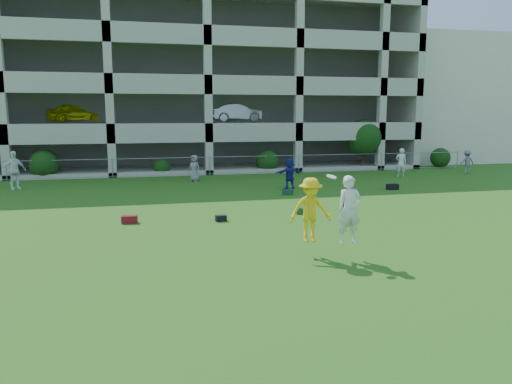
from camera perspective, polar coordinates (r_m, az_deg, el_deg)
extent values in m
plane|color=#235114|center=(13.92, 5.75, -7.49)|extent=(100.00, 100.00, 0.00)
cube|color=beige|center=(48.99, 21.06, 9.68)|extent=(16.00, 14.00, 10.00)
imported|color=white|center=(28.71, -25.95, 2.24)|extent=(1.27, 1.02, 2.01)
imported|color=gray|center=(29.15, -7.06, 2.71)|extent=(0.90, 0.86, 1.55)
imported|color=navy|center=(26.16, 3.85, 2.10)|extent=(1.54, 0.70, 1.60)
imported|color=silver|center=(32.20, 16.24, 3.24)|extent=(0.78, 0.67, 1.80)
imported|color=slate|center=(35.75, 22.97, 3.21)|extent=(1.03, 0.65, 1.53)
cube|color=#510E0D|center=(18.63, -14.27, -3.05)|extent=(0.58, 0.36, 0.28)
cube|color=black|center=(18.44, -4.03, -3.01)|extent=(0.42, 0.28, 0.22)
cube|color=#133616|center=(19.86, 5.22, -2.09)|extent=(0.60, 0.60, 0.26)
cube|color=black|center=(20.82, 10.25, -1.62)|extent=(0.46, 0.46, 0.30)
cube|color=black|center=(26.84, 15.32, 0.58)|extent=(0.60, 0.31, 0.30)
cube|color=#13351C|center=(24.31, 3.65, -0.03)|extent=(0.52, 0.34, 0.25)
imported|color=yellow|center=(13.76, 6.23, -2.05)|extent=(1.18, 0.72, 1.78)
imported|color=silver|center=(13.63, 10.63, -2.01)|extent=(0.67, 0.44, 1.84)
cylinder|color=white|center=(13.46, 8.62, 1.74)|extent=(0.28, 0.27, 0.14)
cube|color=#9E998C|center=(45.62, -7.87, 11.53)|extent=(30.00, 0.50, 12.00)
cube|color=#9E998C|center=(43.14, 13.38, 11.52)|extent=(0.50, 14.00, 12.00)
cube|color=#9E998C|center=(39.65, -7.07, 20.47)|extent=(30.00, 14.00, 0.30)
cube|color=#9E998C|center=(39.04, -6.74, 3.39)|extent=(30.00, 14.00, 0.30)
cube|color=#9E998C|center=(38.87, -6.82, 7.80)|extent=(30.00, 14.00, 0.30)
cube|color=#9E998C|center=(38.92, -6.91, 12.22)|extent=(30.00, 14.00, 0.30)
cube|color=#9E998C|center=(39.20, -6.99, 16.60)|extent=(30.00, 14.00, 0.30)
cube|color=#9E998C|center=(32.09, -5.41, 6.50)|extent=(30.00, 0.30, 0.90)
cube|color=#9E998C|center=(32.10, -5.49, 11.86)|extent=(30.00, 0.30, 0.90)
cube|color=#9E998C|center=(32.39, -5.57, 17.16)|extent=(30.00, 0.30, 0.90)
cube|color=#9E998C|center=(32.82, -27.23, 11.64)|extent=(0.50, 0.50, 12.00)
cube|color=#9E998C|center=(31.97, -16.50, 12.35)|extent=(0.50, 0.50, 12.00)
cube|color=#9E998C|center=(32.23, -5.53, 12.65)|extent=(0.50, 0.50, 12.00)
cube|color=#9E998C|center=(33.57, 4.92, 12.51)|extent=(0.50, 0.50, 12.00)
cube|color=#9E998C|center=(35.89, 14.27, 12.04)|extent=(0.50, 0.50, 12.00)
cube|color=#605E59|center=(40.90, -7.22, 11.84)|extent=(29.00, 9.00, 11.60)
imported|color=#ECED0C|center=(36.84, -19.86, 8.53)|extent=(4.08, 2.20, 1.32)
imported|color=#B9BDC1|center=(37.30, -2.20, 9.05)|extent=(4.14, 1.84, 1.32)
cylinder|color=gray|center=(32.69, -26.65, 2.19)|extent=(0.06, 0.06, 1.20)
cylinder|color=gray|center=(31.83, -16.09, 2.64)|extent=(0.06, 0.06, 1.20)
cylinder|color=gray|center=(32.09, -5.32, 3.01)|extent=(0.06, 0.06, 1.20)
cylinder|color=gray|center=(33.44, 4.93, 3.26)|extent=(0.06, 0.06, 1.20)
cylinder|color=gray|center=(35.76, 14.12, 3.39)|extent=(0.06, 0.06, 1.20)
cylinder|color=gray|center=(38.88, 22.02, 3.44)|extent=(0.06, 0.06, 1.20)
cylinder|color=gray|center=(32.04, -5.33, 3.99)|extent=(36.00, 0.04, 0.04)
cylinder|color=gray|center=(32.15, -5.31, 2.09)|extent=(36.00, 0.04, 0.04)
sphere|color=#163D11|center=(32.84, -23.05, 2.95)|extent=(1.76, 1.76, 1.76)
sphere|color=#163D11|center=(32.42, -10.73, 2.86)|extent=(1.10, 1.10, 1.10)
sphere|color=#163D11|center=(33.44, 1.35, 3.58)|extent=(1.54, 1.54, 1.54)
cylinder|color=#382314|center=(36.00, 12.14, 4.11)|extent=(0.16, 0.16, 1.96)
sphere|color=#163D11|center=(35.92, 12.21, 6.11)|extent=(2.52, 2.52, 2.52)
sphere|color=#163D11|center=(38.80, 20.31, 3.70)|extent=(1.43, 1.43, 1.43)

